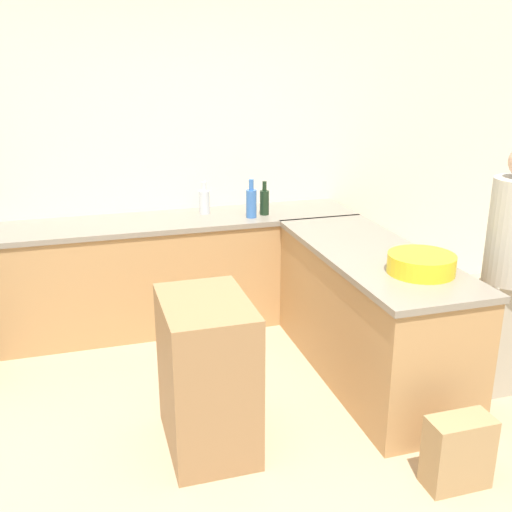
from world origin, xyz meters
TOP-DOWN VIEW (x-y plane):
  - ground_plane at (0.00, 0.00)m, footprint 14.00×14.00m
  - wall_back at (0.00, 2.41)m, footprint 8.00×0.06m
  - counter_back at (0.00, 2.08)m, footprint 2.87×0.62m
  - counter_peninsula at (1.09, 0.88)m, footprint 0.69×1.83m
  - island_table at (-0.14, 0.41)m, footprint 0.47×0.67m
  - mixing_bowl at (1.17, 0.43)m, footprint 0.40×0.40m
  - wine_bottle_dark at (0.69, 2.00)m, footprint 0.07×0.07m
  - water_bottle_blue at (0.56, 1.95)m, footprint 0.08×0.08m
  - vinegar_bottle_clear at (0.23, 2.17)m, footprint 0.08×0.08m
  - person_at_peninsula at (1.80, 0.41)m, footprint 0.33×0.33m
  - paper_bag at (1.01, -0.31)m, footprint 0.34×0.17m

SIDE VIEW (x-z plane):
  - ground_plane at x=0.00m, z-range 0.00..0.00m
  - paper_bag at x=1.01m, z-range 0.00..0.39m
  - island_table at x=-0.14m, z-range 0.00..0.88m
  - counter_back at x=0.00m, z-range 0.00..0.90m
  - counter_peninsula at x=1.09m, z-range 0.00..0.90m
  - person_at_peninsula at x=1.80m, z-range 0.07..1.70m
  - mixing_bowl at x=1.17m, z-range 0.90..1.01m
  - vinegar_bottle_clear at x=0.23m, z-range 0.87..1.13m
  - wine_bottle_dark at x=0.69m, z-range 0.87..1.14m
  - water_bottle_blue at x=0.56m, z-range 0.87..1.17m
  - wall_back at x=0.00m, z-range 0.00..2.70m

